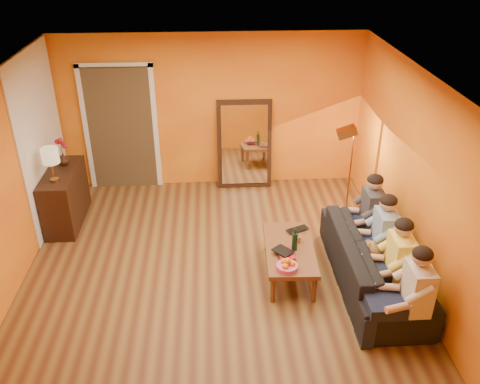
{
  "coord_description": "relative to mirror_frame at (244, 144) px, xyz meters",
  "views": [
    {
      "loc": [
        0.01,
        -5.3,
        4.16
      ],
      "look_at": [
        0.35,
        0.5,
        1.0
      ],
      "focal_mm": 38.0,
      "sensor_mm": 36.0,
      "label": 1
    }
  ],
  "objects": [
    {
      "name": "room_shell",
      "position": [
        -0.55,
        -2.26,
        0.54
      ],
      "size": [
        5.0,
        5.5,
        2.6
      ],
      "color": "brown",
      "rests_on": "ground"
    },
    {
      "name": "white_accent",
      "position": [
        -3.04,
        -0.88,
        0.54
      ],
      "size": [
        0.02,
        1.9,
        2.58
      ],
      "primitive_type": "cube",
      "color": "white",
      "rests_on": "wall_left"
    },
    {
      "name": "doorway_recess",
      "position": [
        -2.05,
        0.2,
        0.29
      ],
      "size": [
        1.06,
        0.3,
        2.1
      ],
      "primitive_type": "cube",
      "color": "#3F2D19",
      "rests_on": "floor"
    },
    {
      "name": "door_jamb_left",
      "position": [
        -2.62,
        0.08,
        0.29
      ],
      "size": [
        0.08,
        0.06,
        2.2
      ],
      "primitive_type": "cube",
      "color": "white",
      "rests_on": "wall_back"
    },
    {
      "name": "door_jamb_right",
      "position": [
        -1.48,
        0.08,
        0.29
      ],
      "size": [
        0.08,
        0.06,
        2.2
      ],
      "primitive_type": "cube",
      "color": "white",
      "rests_on": "wall_back"
    },
    {
      "name": "door_header",
      "position": [
        -2.05,
        0.08,
        1.36
      ],
      "size": [
        1.22,
        0.06,
        0.08
      ],
      "primitive_type": "cube",
      "color": "white",
      "rests_on": "wall_back"
    },
    {
      "name": "mirror_frame",
      "position": [
        0.0,
        0.0,
        0.0
      ],
      "size": [
        0.92,
        0.27,
        1.51
      ],
      "primitive_type": "cube",
      "rotation": [
        -0.14,
        0.0,
        0.0
      ],
      "color": "black",
      "rests_on": "floor"
    },
    {
      "name": "mirror_glass",
      "position": [
        0.0,
        -0.04,
        0.0
      ],
      "size": [
        0.78,
        0.21,
        1.35
      ],
      "primitive_type": "cube",
      "rotation": [
        -0.14,
        0.0,
        0.0
      ],
      "color": "white",
      "rests_on": "mirror_frame"
    },
    {
      "name": "sideboard",
      "position": [
        -2.79,
        -1.08,
        -0.34
      ],
      "size": [
        0.44,
        1.18,
        0.85
      ],
      "primitive_type": "cube",
      "color": "black",
      "rests_on": "floor"
    },
    {
      "name": "table_lamp",
      "position": [
        -2.79,
        -1.38,
        0.34
      ],
      "size": [
        0.24,
        0.24,
        0.51
      ],
      "primitive_type": null,
      "color": "beige",
      "rests_on": "sideboard"
    },
    {
      "name": "sofa",
      "position": [
        1.45,
        -2.83,
        -0.43
      ],
      "size": [
        2.27,
        0.89,
        0.66
      ],
      "primitive_type": "imported",
      "rotation": [
        0.0,
        0.0,
        1.57
      ],
      "color": "black",
      "rests_on": "floor"
    },
    {
      "name": "coffee_table",
      "position": [
        0.41,
        -2.59,
        -0.55
      ],
      "size": [
        0.67,
        1.25,
        0.42
      ],
      "primitive_type": null,
      "rotation": [
        0.0,
        0.0,
        -0.04
      ],
      "color": "brown",
      "rests_on": "floor"
    },
    {
      "name": "floor_lamp",
      "position": [
        1.55,
        -1.08,
        -0.04
      ],
      "size": [
        0.31,
        0.26,
        1.44
      ],
      "primitive_type": null,
      "rotation": [
        0.0,
        0.0,
        -0.06
      ],
      "color": "#AF6D33",
      "rests_on": "floor"
    },
    {
      "name": "dog",
      "position": [
        1.42,
        -3.05,
        -0.41
      ],
      "size": [
        0.56,
        0.69,
        0.71
      ],
      "primitive_type": null,
      "rotation": [
        0.0,
        0.0,
        -0.34
      ],
      "color": "#996545",
      "rests_on": "floor"
    },
    {
      "name": "person_far_left",
      "position": [
        1.58,
        -3.83,
        -0.15
      ],
      "size": [
        0.7,
        0.44,
        1.22
      ],
      "primitive_type": null,
      "color": "beige",
      "rests_on": "sofa"
    },
    {
      "name": "person_mid_left",
      "position": [
        1.58,
        -3.28,
        -0.15
      ],
      "size": [
        0.7,
        0.44,
        1.22
      ],
      "primitive_type": null,
      "color": "#F9DE53",
      "rests_on": "sofa"
    },
    {
      "name": "person_mid_right",
      "position": [
        1.58,
        -2.73,
        -0.15
      ],
      "size": [
        0.7,
        0.44,
        1.22
      ],
      "primitive_type": null,
      "color": "#7D97C1",
      "rests_on": "sofa"
    },
    {
      "name": "person_far_right",
      "position": [
        1.58,
        -2.18,
        -0.15
      ],
      "size": [
        0.7,
        0.44,
        1.22
      ],
      "primitive_type": null,
      "color": "#35343A",
      "rests_on": "sofa"
    },
    {
      "name": "fruit_bowl",
      "position": [
        0.31,
        -3.04,
        -0.26
      ],
      "size": [
        0.26,
        0.26,
        0.16
      ],
      "primitive_type": null,
      "color": "#D04981",
      "rests_on": "coffee_table"
    },
    {
      "name": "wine_bottle",
      "position": [
        0.46,
        -2.64,
        -0.18
      ],
      "size": [
        0.07,
        0.07,
        0.31
      ],
      "primitive_type": "cylinder",
      "color": "black",
      "rests_on": "coffee_table"
    },
    {
      "name": "tumbler",
      "position": [
        0.53,
        -2.47,
        -0.29
      ],
      "size": [
        0.12,
        0.12,
        0.09
      ],
      "primitive_type": "imported",
      "rotation": [
        0.0,
        0.0,
        -0.18
      ],
      "color": "#B27F3F",
      "rests_on": "coffee_table"
    },
    {
      "name": "laptop",
      "position": [
        0.59,
        -2.24,
        -0.33
      ],
      "size": [
        0.36,
        0.31,
        0.02
      ],
      "primitive_type": "imported",
      "rotation": [
        0.0,
        0.0,
        0.42
      ],
      "color": "black",
      "rests_on": "coffee_table"
    },
    {
      "name": "book_lower",
      "position": [
        0.23,
        -2.79,
        -0.33
      ],
      "size": [
        0.17,
        0.22,
        0.02
      ],
      "primitive_type": "imported",
      "rotation": [
        0.0,
        0.0,
        -0.01
      ],
      "color": "black",
      "rests_on": "coffee_table"
    },
    {
      "name": "book_mid",
      "position": [
        0.24,
        -2.78,
        -0.31
      ],
      "size": [
        0.22,
        0.28,
        0.02
      ],
      "primitive_type": "imported",
      "rotation": [
        0.0,
        0.0,
        0.12
      ],
      "color": "maroon",
      "rests_on": "book_lower"
    },
    {
      "name": "book_upper",
      "position": [
        0.23,
        -2.8,
        -0.29
      ],
      "size": [
        0.3,
        0.3,
        0.02
      ],
      "primitive_type": "imported",
      "rotation": [
        0.0,
        0.0,
        0.72
      ],
      "color": "black",
      "rests_on": "book_mid"
    },
    {
      "name": "vase",
      "position": [
        -2.79,
        -0.83,
        0.18
      ],
      "size": [
        0.17,
        0.17,
        0.18
      ],
      "primitive_type": "imported",
      "color": "black",
      "rests_on": "sideboard"
    },
    {
      "name": "flowers",
      "position": [
        -2.79,
        -0.83,
        0.43
      ],
      "size": [
        0.17,
        0.17,
        0.45
      ],
      "primitive_type": null,
      "color": "maroon",
      "rests_on": "vase"
    }
  ]
}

